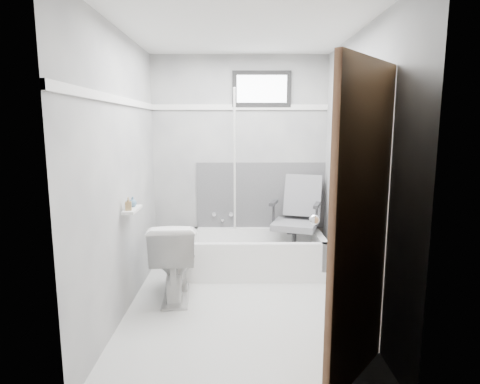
{
  "coord_description": "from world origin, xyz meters",
  "views": [
    {
      "loc": [
        -0.02,
        -3.35,
        1.62
      ],
      "look_at": [
        0.0,
        0.35,
        1.0
      ],
      "focal_mm": 30.0,
      "sensor_mm": 36.0,
      "label": 1
    }
  ],
  "objects_px": {
    "office_chair": "(295,219)",
    "door": "(424,242)",
    "soap_bottle_a": "(128,204)",
    "soap_bottle_b": "(133,202)",
    "toilet": "(174,260)",
    "bathtub": "(255,253)"
  },
  "relations": [
    {
      "from": "office_chair",
      "to": "door",
      "type": "bearing_deg",
      "value": -62.52
    },
    {
      "from": "soap_bottle_a",
      "to": "soap_bottle_b",
      "type": "height_order",
      "value": "soap_bottle_a"
    },
    {
      "from": "toilet",
      "to": "soap_bottle_b",
      "type": "height_order",
      "value": "soap_bottle_b"
    },
    {
      "from": "bathtub",
      "to": "toilet",
      "type": "xyz_separation_m",
      "value": [
        -0.8,
        -0.67,
        0.16
      ]
    },
    {
      "from": "door",
      "to": "office_chair",
      "type": "bearing_deg",
      "value": 99.3
    },
    {
      "from": "toilet",
      "to": "soap_bottle_b",
      "type": "relative_size",
      "value": 8.42
    },
    {
      "from": "bathtub",
      "to": "soap_bottle_a",
      "type": "distance_m",
      "value": 1.66
    },
    {
      "from": "door",
      "to": "soap_bottle_b",
      "type": "bearing_deg",
      "value": 144.45
    },
    {
      "from": "door",
      "to": "soap_bottle_b",
      "type": "height_order",
      "value": "door"
    },
    {
      "from": "toilet",
      "to": "door",
      "type": "distance_m",
      "value": 2.31
    },
    {
      "from": "bathtub",
      "to": "office_chair",
      "type": "height_order",
      "value": "office_chair"
    },
    {
      "from": "office_chair",
      "to": "soap_bottle_a",
      "type": "distance_m",
      "value": 1.9
    },
    {
      "from": "door",
      "to": "soap_bottle_b",
      "type": "distance_m",
      "value": 2.36
    },
    {
      "from": "office_chair",
      "to": "door",
      "type": "xyz_separation_m",
      "value": [
        0.37,
        -2.26,
        0.41
      ]
    },
    {
      "from": "toilet",
      "to": "door",
      "type": "xyz_separation_m",
      "value": [
        1.6,
        -1.54,
        0.63
      ]
    },
    {
      "from": "bathtub",
      "to": "soap_bottle_b",
      "type": "height_order",
      "value": "soap_bottle_b"
    },
    {
      "from": "office_chair",
      "to": "toilet",
      "type": "distance_m",
      "value": 1.44
    },
    {
      "from": "toilet",
      "to": "door",
      "type": "relative_size",
      "value": 0.38
    },
    {
      "from": "toilet",
      "to": "soap_bottle_b",
      "type": "xyz_separation_m",
      "value": [
        -0.32,
        -0.17,
        0.59
      ]
    },
    {
      "from": "toilet",
      "to": "office_chair",
      "type": "bearing_deg",
      "value": -154.86
    },
    {
      "from": "soap_bottle_b",
      "to": "door",
      "type": "bearing_deg",
      "value": -35.55
    },
    {
      "from": "soap_bottle_a",
      "to": "soap_bottle_b",
      "type": "xyz_separation_m",
      "value": [
        0.0,
        0.14,
        -0.01
      ]
    }
  ]
}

